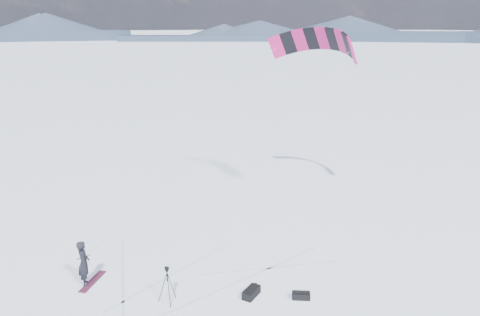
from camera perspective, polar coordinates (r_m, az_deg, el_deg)
ground at (r=17.29m, az=-7.42°, el=-18.51°), size 1800.00×1800.00×0.00m
horizon_hills at (r=15.55m, az=-7.90°, el=-7.49°), size 704.00×704.42×8.79m
snowkiter at (r=19.80m, az=-18.27°, el=-14.43°), size 0.56×0.75×1.85m
snowboard at (r=19.88m, az=-17.51°, el=-14.15°), size 1.39×1.37×0.04m
tripod at (r=17.57m, az=-8.86°, el=-14.46°), size 0.66×0.64×1.42m
gear_bag_a at (r=18.09m, az=1.39°, el=-16.05°), size 0.91×0.72×0.37m
gear_bag_b at (r=18.11m, az=7.46°, el=-16.27°), size 0.72×0.66×0.30m
power_kite at (r=25.31m, az=9.32°, el=13.57°), size 14.35×5.57×8.49m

